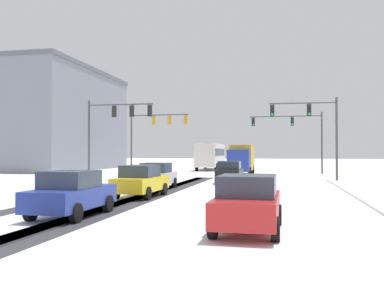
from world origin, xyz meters
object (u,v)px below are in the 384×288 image
Objects in this scene: car_white_second at (157,176)px; box_truck_delivery at (241,158)px; car_blue_fourth at (72,193)px; traffic_signal_near_right at (313,122)px; traffic_signal_far_left at (154,128)px; office_building_far_left_block at (28,120)px; traffic_signal_near_left at (114,121)px; bus_oncoming at (211,154)px; traffic_signal_far_right at (296,129)px; car_black_lead at (230,172)px; car_yellow_cab_third at (141,181)px; car_red_fifth at (248,203)px.

box_truck_delivery is (3.53, 18.71, 0.82)m from car_white_second.
car_white_second is 11.40m from car_blue_fourth.
traffic_signal_near_right is 1.00× the size of traffic_signal_far_left.
car_blue_fourth is 30.29m from box_truck_delivery.
traffic_signal_near_right reaches higher than box_truck_delivery.
car_white_second is 0.19× the size of office_building_far_left_block.
bus_oncoming is (4.13, 22.57, -2.78)m from traffic_signal_near_left.
traffic_signal_far_right reaches higher than car_blue_fourth.
car_yellow_cab_third is (-3.24, -10.78, 0.00)m from car_black_lead.
traffic_signal_far_left is 17.90m from car_white_second.
car_red_fifth is at bearing -13.87° from car_blue_fourth.
traffic_signal_near_right is at bearing -85.72° from traffic_signal_far_right.
car_black_lead is at bearing -77.28° from bus_oncoming.
car_black_lead is 1.00× the size of car_white_second.
traffic_signal_near_right is 17.15m from traffic_signal_far_left.
traffic_signal_far_right is at bearing 43.80° from traffic_signal_near_left.
office_building_far_left_block is at bearing 124.89° from car_blue_fourth.
car_black_lead is 7.19m from car_white_second.
car_yellow_cab_third is at bearing -49.31° from office_building_far_left_block.
car_yellow_cab_third is 1.01× the size of car_red_fifth.
box_truck_delivery is at bearing 122.77° from traffic_signal_near_right.
traffic_signal_far_left is at bearing 88.11° from traffic_signal_near_left.
traffic_signal_near_left is 1.00× the size of traffic_signal_far_left.
car_blue_fourth is at bearing -88.59° from car_white_second.
traffic_signal_far_right is at bearing 74.79° from car_blue_fourth.
traffic_signal_near_left is 0.29× the size of office_building_far_left_block.
office_building_far_left_block reaches higher than traffic_signal_near_left.
car_white_second is at bearing -100.68° from box_truck_delivery.
office_building_far_left_block is at bearing 134.80° from car_white_second.
office_building_far_left_block is at bearing 155.61° from traffic_signal_far_left.
traffic_signal_near_right is 23.74m from bus_oncoming.
bus_oncoming is at bearing 93.38° from car_yellow_cab_third.
traffic_signal_near_left reaches higher than car_yellow_cab_third.
bus_oncoming reaches higher than car_blue_fourth.
traffic_signal_near_left is 13.62m from car_yellow_cab_third.
car_red_fifth is (6.60, -12.96, 0.00)m from car_white_second.
traffic_signal_far_right is (14.31, 4.21, -0.09)m from traffic_signal_far_left.
traffic_signal_far_right reaches higher than box_truck_delivery.
traffic_signal_near_right is 12.24m from box_truck_delivery.
traffic_signal_near_left is 0.88× the size of box_truck_delivery.
traffic_signal_near_right is 1.58× the size of car_black_lead.
traffic_signal_far_left is 22.45m from car_yellow_cab_third.
traffic_signal_near_right is 0.86× the size of traffic_signal_far_right.
car_red_fifth is (6.32, -1.56, 0.00)m from car_blue_fourth.
car_red_fifth is 0.19× the size of office_building_far_left_block.
car_yellow_cab_third is (-9.39, -13.40, -3.79)m from traffic_signal_near_right.
office_building_far_left_block is (-20.48, 9.29, 1.77)m from traffic_signal_far_left.
car_white_second is (-9.95, -8.73, -3.79)m from traffic_signal_near_right.
car_black_lead is 12.64m from box_truck_delivery.
traffic_signal_near_right is at bearing 7.01° from traffic_signal_near_left.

